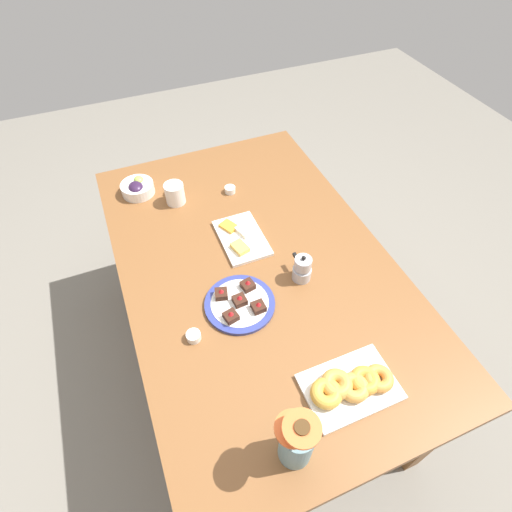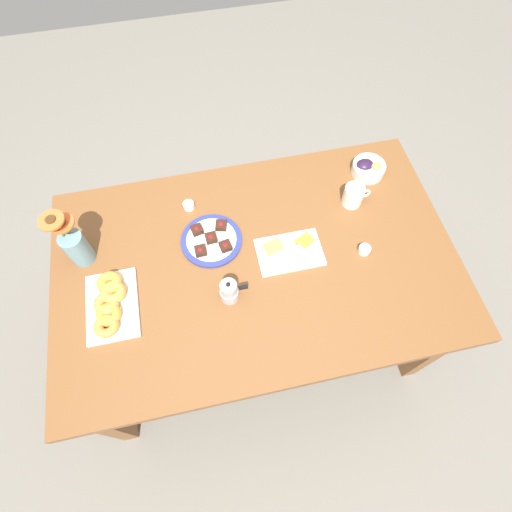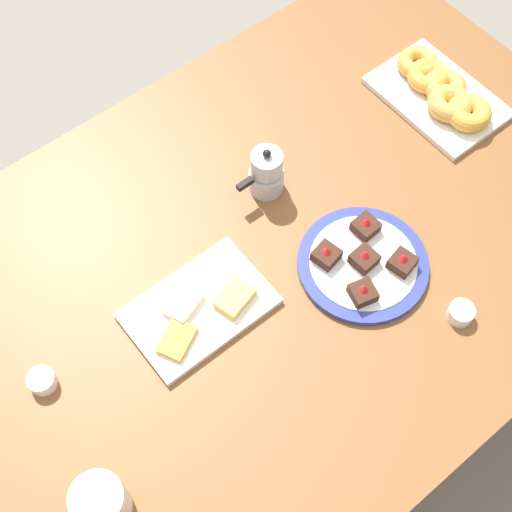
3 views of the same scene
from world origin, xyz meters
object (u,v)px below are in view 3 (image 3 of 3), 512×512
object	(u,v)px
coffee_mug	(100,503)
jam_cup_honey	(461,313)
cheese_platter	(200,309)
dessert_plate	(363,263)
jam_cup_berry	(42,381)
dining_table	(256,286)
croissant_platter	(441,92)
moka_pot	(266,173)

from	to	relation	value
coffee_mug	jam_cup_honey	xyz separation A→B (m)	(-0.69, 0.12, -0.03)
cheese_platter	dessert_plate	world-z (taller)	dessert_plate
jam_cup_honey	jam_cup_berry	distance (m)	0.75
cheese_platter	jam_cup_honey	distance (m)	0.47
cheese_platter	jam_cup_honey	size ratio (longest dim) A/B	5.42
dining_table	dessert_plate	size ratio (longest dim) A/B	6.44
coffee_mug	jam_cup_berry	distance (m)	0.25
coffee_mug	dessert_plate	world-z (taller)	coffee_mug
coffee_mug	dining_table	bearing A→B (deg)	-157.37
coffee_mug	jam_cup_honey	bearing A→B (deg)	170.12
dining_table	cheese_platter	world-z (taller)	cheese_platter
dining_table	croissant_platter	distance (m)	0.58
croissant_platter	jam_cup_honey	xyz separation A→B (m)	(0.34, 0.38, -0.01)
dining_table	croissant_platter	size ratio (longest dim) A/B	5.61
jam_cup_berry	moka_pot	size ratio (longest dim) A/B	0.40
jam_cup_berry	moka_pot	distance (m)	0.57
cheese_platter	croissant_platter	world-z (taller)	croissant_platter
jam_cup_berry	jam_cup_honey	bearing A→B (deg)	151.13
cheese_platter	dessert_plate	size ratio (longest dim) A/B	1.05
dining_table	dessert_plate	bearing A→B (deg)	141.46
coffee_mug	croissant_platter	size ratio (longest dim) A/B	0.42
coffee_mug	jam_cup_berry	world-z (taller)	coffee_mug
moka_pot	coffee_mug	bearing A→B (deg)	28.54
croissant_platter	jam_cup_berry	size ratio (longest dim) A/B	5.94
croissant_platter	moka_pot	bearing A→B (deg)	-7.42
cheese_platter	jam_cup_berry	distance (m)	0.30
dining_table	coffee_mug	size ratio (longest dim) A/B	13.37
jam_cup_honey	dessert_plate	xyz separation A→B (m)	(0.07, -0.19, -0.00)
croissant_platter	jam_cup_honey	bearing A→B (deg)	48.30
dining_table	jam_cup_honey	world-z (taller)	jam_cup_honey
jam_cup_honey	jam_cup_berry	bearing A→B (deg)	-28.87
jam_cup_honey	coffee_mug	bearing A→B (deg)	-9.88
dining_table	jam_cup_berry	distance (m)	0.45
jam_cup_berry	dessert_plate	distance (m)	0.62
dessert_plate	moka_pot	size ratio (longest dim) A/B	2.09
croissant_platter	cheese_platter	bearing A→B (deg)	6.46
jam_cup_berry	cheese_platter	bearing A→B (deg)	168.78
jam_cup_honey	moka_pot	world-z (taller)	moka_pot
jam_cup_berry	dining_table	bearing A→B (deg)	173.41
dining_table	coffee_mug	world-z (taller)	coffee_mug
croissant_platter	jam_cup_berry	xyz separation A→B (m)	(1.00, 0.02, -0.01)
coffee_mug	croissant_platter	distance (m)	1.06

